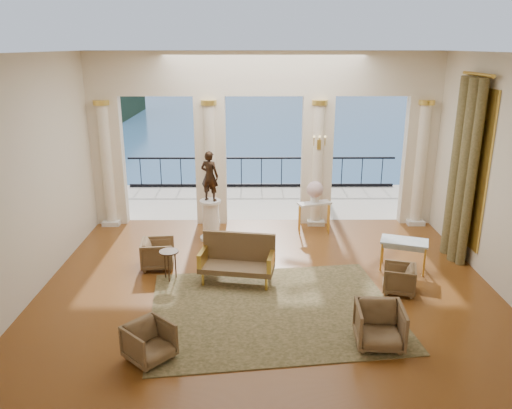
{
  "coord_description": "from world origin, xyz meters",
  "views": [
    {
      "loc": [
        -0.29,
        -9.05,
        4.63
      ],
      "look_at": [
        -0.23,
        0.6,
        1.54
      ],
      "focal_mm": 35.0,
      "sensor_mm": 36.0,
      "label": 1
    }
  ],
  "objects_px": {
    "statue": "(210,176)",
    "armchair_a": "(149,340)",
    "armchair_d": "(158,252)",
    "game_table": "(404,243)",
    "console_table": "(314,208)",
    "armchair_b": "(380,324)",
    "armchair_c": "(399,278)",
    "settee": "(238,259)",
    "pedestal": "(211,221)",
    "side_table": "(169,255)"
  },
  "relations": [
    {
      "from": "armchair_a",
      "to": "settee",
      "type": "relative_size",
      "value": 0.42
    },
    {
      "from": "armchair_a",
      "to": "settee",
      "type": "height_order",
      "value": "settee"
    },
    {
      "from": "statue",
      "to": "armchair_a",
      "type": "bearing_deg",
      "value": 104.87
    },
    {
      "from": "armchair_d",
      "to": "side_table",
      "type": "distance_m",
      "value": 0.74
    },
    {
      "from": "pedestal",
      "to": "side_table",
      "type": "bearing_deg",
      "value": -106.62
    },
    {
      "from": "game_table",
      "to": "armchair_d",
      "type": "bearing_deg",
      "value": -162.04
    },
    {
      "from": "statue",
      "to": "console_table",
      "type": "height_order",
      "value": "statue"
    },
    {
      "from": "armchair_b",
      "to": "game_table",
      "type": "bearing_deg",
      "value": 70.82
    },
    {
      "from": "armchair_b",
      "to": "armchair_d",
      "type": "relative_size",
      "value": 1.1
    },
    {
      "from": "armchair_c",
      "to": "side_table",
      "type": "bearing_deg",
      "value": -81.24
    },
    {
      "from": "pedestal",
      "to": "console_table",
      "type": "relative_size",
      "value": 1.13
    },
    {
      "from": "game_table",
      "to": "console_table",
      "type": "xyz_separation_m",
      "value": [
        -1.66,
        2.25,
        0.07
      ]
    },
    {
      "from": "armchair_b",
      "to": "armchair_c",
      "type": "distance_m",
      "value": 1.99
    },
    {
      "from": "armchair_d",
      "to": "console_table",
      "type": "bearing_deg",
      "value": -65.34
    },
    {
      "from": "armchair_c",
      "to": "side_table",
      "type": "height_order",
      "value": "side_table"
    },
    {
      "from": "armchair_a",
      "to": "statue",
      "type": "distance_m",
      "value": 5.18
    },
    {
      "from": "armchair_c",
      "to": "game_table",
      "type": "xyz_separation_m",
      "value": [
        0.38,
        1.05,
        0.29
      ]
    },
    {
      "from": "game_table",
      "to": "statue",
      "type": "distance_m",
      "value": 4.73
    },
    {
      "from": "armchair_c",
      "to": "game_table",
      "type": "height_order",
      "value": "game_table"
    },
    {
      "from": "statue",
      "to": "armchair_c",
      "type": "bearing_deg",
      "value": 165.38
    },
    {
      "from": "settee",
      "to": "game_table",
      "type": "distance_m",
      "value": 3.59
    },
    {
      "from": "statue",
      "to": "console_table",
      "type": "relative_size",
      "value": 1.35
    },
    {
      "from": "game_table",
      "to": "side_table",
      "type": "relative_size",
      "value": 1.71
    },
    {
      "from": "pedestal",
      "to": "armchair_a",
      "type": "bearing_deg",
      "value": -96.29
    },
    {
      "from": "statue",
      "to": "side_table",
      "type": "distance_m",
      "value": 2.58
    },
    {
      "from": "settee",
      "to": "side_table",
      "type": "relative_size",
      "value": 2.48
    },
    {
      "from": "settee",
      "to": "side_table",
      "type": "height_order",
      "value": "settee"
    },
    {
      "from": "armchair_b",
      "to": "game_table",
      "type": "xyz_separation_m",
      "value": [
        1.21,
        2.86,
        0.21
      ]
    },
    {
      "from": "armchair_b",
      "to": "armchair_d",
      "type": "distance_m",
      "value": 5.06
    },
    {
      "from": "armchair_c",
      "to": "pedestal",
      "type": "xyz_separation_m",
      "value": [
        -3.89,
        2.8,
        0.18
      ]
    },
    {
      "from": "settee",
      "to": "statue",
      "type": "xyz_separation_m",
      "value": [
        -0.73,
        2.29,
        1.14
      ]
    },
    {
      "from": "armchair_d",
      "to": "game_table",
      "type": "bearing_deg",
      "value": -97.02
    },
    {
      "from": "settee",
      "to": "statue",
      "type": "relative_size",
      "value": 1.29
    },
    {
      "from": "armchair_d",
      "to": "statue",
      "type": "distance_m",
      "value": 2.31
    },
    {
      "from": "armchair_a",
      "to": "armchair_d",
      "type": "relative_size",
      "value": 0.94
    },
    {
      "from": "armchair_b",
      "to": "armchair_d",
      "type": "height_order",
      "value": "armchair_b"
    },
    {
      "from": "settee",
      "to": "pedestal",
      "type": "relative_size",
      "value": 1.55
    },
    {
      "from": "armchair_b",
      "to": "side_table",
      "type": "xyz_separation_m",
      "value": [
        -3.73,
        2.37,
        0.17
      ]
    },
    {
      "from": "armchair_d",
      "to": "console_table",
      "type": "relative_size",
      "value": 0.77
    },
    {
      "from": "armchair_d",
      "to": "statue",
      "type": "xyz_separation_m",
      "value": [
        1.02,
        1.63,
        1.28
      ]
    },
    {
      "from": "armchair_d",
      "to": "armchair_a",
      "type": "bearing_deg",
      "value": -177.65
    },
    {
      "from": "armchair_c",
      "to": "armchair_d",
      "type": "height_order",
      "value": "armchair_d"
    },
    {
      "from": "armchair_a",
      "to": "armchair_c",
      "type": "height_order",
      "value": "armchair_a"
    },
    {
      "from": "pedestal",
      "to": "statue",
      "type": "height_order",
      "value": "statue"
    },
    {
      "from": "armchair_a",
      "to": "pedestal",
      "type": "distance_m",
      "value": 5.01
    },
    {
      "from": "armchair_c",
      "to": "pedestal",
      "type": "relative_size",
      "value": 0.6
    },
    {
      "from": "armchair_b",
      "to": "armchair_c",
      "type": "xyz_separation_m",
      "value": [
        0.83,
        1.81,
        -0.07
      ]
    },
    {
      "from": "armchair_c",
      "to": "armchair_b",
      "type": "bearing_deg",
      "value": -8.81
    },
    {
      "from": "settee",
      "to": "console_table",
      "type": "height_order",
      "value": "settee"
    },
    {
      "from": "armchair_a",
      "to": "statue",
      "type": "height_order",
      "value": "statue"
    }
  ]
}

